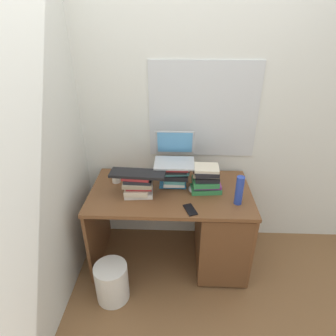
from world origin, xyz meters
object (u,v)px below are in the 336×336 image
book_stack_side (206,179)px  laptop (175,154)px  desk (208,226)px  cell_phone (190,210)px  book_stack_tall (174,175)px  computer_mouse (192,189)px  book_stack_keyboard_riser (138,185)px  wastebasket (112,282)px  mug (116,177)px  water_bottle (239,190)px  keyboard (138,174)px

book_stack_side → laptop: size_ratio=0.78×
desk → cell_phone: 0.44m
book_stack_tall → computer_mouse: 0.19m
cell_phone → laptop: bearing=87.1°
book_stack_keyboard_riser → wastebasket: bearing=-116.6°
mug → cell_phone: (0.61, -0.38, -0.04)m
book_stack_keyboard_riser → water_bottle: bearing=-6.9°
desk → water_bottle: size_ratio=5.66×
book_stack_tall → book_stack_keyboard_riser: book_stack_tall is taller
laptop → computer_mouse: bearing=-44.0°
laptop → water_bottle: (0.48, -0.30, -0.14)m
computer_mouse → mug: size_ratio=0.95×
mug → water_bottle: bearing=-15.9°
desk → wastebasket: 0.90m
cell_phone → water_bottle: bearing=-4.2°
desk → keyboard: 0.77m
water_bottle → wastebasket: bearing=-163.6°
cell_phone → computer_mouse: bearing=64.7°
desk → mug: size_ratio=11.79×
desk → computer_mouse: computer_mouse is taller
water_bottle → wastebasket: size_ratio=0.71×
desk → keyboard: (-0.57, -0.04, 0.52)m
book_stack_tall → keyboard: size_ratio=0.58×
desk → computer_mouse: 0.38m
mug → computer_mouse: bearing=-10.6°
desk → water_bottle: 0.50m
book_stack_tall → laptop: 0.17m
book_stack_keyboard_riser → cell_phone: bearing=-25.8°
book_stack_keyboard_riser → keyboard: (0.00, -0.00, 0.10)m
book_stack_side → keyboard: book_stack_side is taller
wastebasket → laptop: bearing=51.2°
desk → book_stack_keyboard_riser: book_stack_keyboard_riser is taller
desk → book_stack_side: book_stack_side is taller
computer_mouse → wastebasket: 0.95m
book_stack_side → water_bottle: bearing=-35.6°
laptop → wastebasket: bearing=-128.8°
book_stack_keyboard_riser → laptop: (0.28, 0.21, 0.17)m
mug → cell_phone: size_ratio=0.81×
keyboard → wastebasket: size_ratio=1.31×
water_bottle → cell_phone: (-0.36, -0.10, -0.11)m
keyboard → laptop: bearing=40.9°
book_stack_keyboard_riser → keyboard: size_ratio=0.56×
keyboard → book_stack_keyboard_riser: bearing=136.1°
book_stack_tall → book_stack_side: bearing=-17.6°
book_stack_side → keyboard: (-0.53, -0.07, 0.08)m
laptop → cell_phone: size_ratio=2.33×
cell_phone → wastebasket: cell_phone is taller
desk → book_stack_keyboard_riser: 0.71m
book_stack_side → laptop: laptop is taller
desk → keyboard: size_ratio=3.07×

